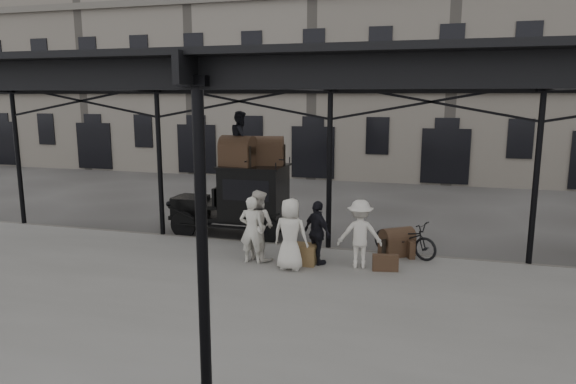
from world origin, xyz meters
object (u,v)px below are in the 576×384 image
at_px(steamer_trunk_roof_near, 238,153).
at_px(steamer_trunk_platform, 397,244).
at_px(bicycle, 405,238).
at_px(porter_left, 252,230).
at_px(taxi, 244,197).
at_px(porter_official, 317,233).

bearing_deg(steamer_trunk_roof_near, steamer_trunk_platform, -1.52).
bearing_deg(steamer_trunk_roof_near, bicycle, -1.09).
bearing_deg(porter_left, bicycle, -162.37).
relative_size(bicycle, steamer_trunk_platform, 2.16).
relative_size(taxi, porter_left, 2.21).
height_order(porter_left, steamer_trunk_roof_near, steamer_trunk_roof_near).
distance_m(steamer_trunk_roof_near, steamer_trunk_platform, 5.24).
xyz_separation_m(taxi, steamer_trunk_platform, (4.62, -1.21, -0.75)).
height_order(taxi, porter_left, taxi).
distance_m(taxi, porter_official, 3.73).
bearing_deg(bicycle, taxi, 102.81).
bearing_deg(steamer_trunk_roof_near, porter_left, -52.46).
bearing_deg(porter_official, porter_left, 50.37).
distance_m(porter_official, steamer_trunk_platform, 2.26).
relative_size(taxi, steamer_trunk_roof_near, 3.63).
bearing_deg(porter_official, bicycle, -109.12).
height_order(taxi, steamer_trunk_platform, taxi).
height_order(taxi, porter_official, taxi).
relative_size(porter_official, steamer_trunk_platform, 1.90).
bearing_deg(bicycle, steamer_trunk_platform, 116.90).
distance_m(taxi, bicycle, 5.00).
bearing_deg(porter_left, taxi, -71.75).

